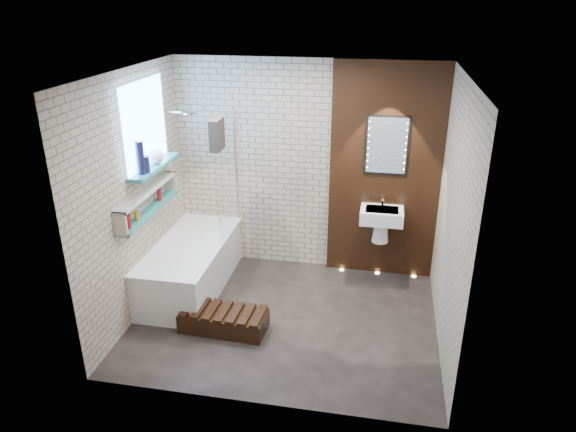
% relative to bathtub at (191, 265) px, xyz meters
% --- Properties ---
extents(ground, '(3.20, 3.20, 0.00)m').
position_rel_bathtub_xyz_m(ground, '(1.22, -0.45, -0.29)').
color(ground, black).
rests_on(ground, ground).
extents(room_shell, '(3.24, 3.20, 2.60)m').
position_rel_bathtub_xyz_m(room_shell, '(1.22, -0.45, 1.01)').
color(room_shell, '#B7A891').
rests_on(room_shell, ground).
extents(walnut_panel, '(1.30, 0.06, 2.60)m').
position_rel_bathtub_xyz_m(walnut_panel, '(2.17, 0.82, 1.01)').
color(walnut_panel, black).
rests_on(walnut_panel, ground).
extents(clerestory_window, '(0.18, 1.00, 0.94)m').
position_rel_bathtub_xyz_m(clerestory_window, '(-0.34, -0.10, 1.61)').
color(clerestory_window, '#7FADE0').
rests_on(clerestory_window, room_shell).
extents(display_niche, '(0.14, 1.30, 0.26)m').
position_rel_bathtub_xyz_m(display_niche, '(-0.31, -0.30, 0.91)').
color(display_niche, '#22767C').
rests_on(display_niche, room_shell).
extents(bathtub, '(0.79, 1.74, 0.70)m').
position_rel_bathtub_xyz_m(bathtub, '(0.00, 0.00, 0.00)').
color(bathtub, white).
rests_on(bathtub, ground).
extents(bath_screen, '(0.01, 0.78, 1.40)m').
position_rel_bathtub_xyz_m(bath_screen, '(0.35, 0.44, 0.99)').
color(bath_screen, white).
rests_on(bath_screen, bathtub).
extents(towel, '(0.10, 0.26, 0.34)m').
position_rel_bathtub_xyz_m(towel, '(0.35, 0.15, 1.56)').
color(towel, black).
rests_on(towel, bath_screen).
extents(shower_head, '(0.18, 0.18, 0.02)m').
position_rel_bathtub_xyz_m(shower_head, '(-0.08, 0.50, 1.71)').
color(shower_head, silver).
rests_on(shower_head, room_shell).
extents(washbasin, '(0.50, 0.36, 0.58)m').
position_rel_bathtub_xyz_m(washbasin, '(2.17, 0.62, 0.50)').
color(washbasin, white).
rests_on(washbasin, walnut_panel).
extents(led_mirror, '(0.50, 0.02, 0.70)m').
position_rel_bathtub_xyz_m(led_mirror, '(2.17, 0.78, 1.36)').
color(led_mirror, black).
rests_on(led_mirror, walnut_panel).
extents(walnut_step, '(0.91, 0.44, 0.20)m').
position_rel_bathtub_xyz_m(walnut_step, '(0.62, -0.75, -0.19)').
color(walnut_step, black).
rests_on(walnut_step, ground).
extents(niche_bottles, '(0.06, 0.83, 0.15)m').
position_rel_bathtub_xyz_m(niche_bottles, '(-0.31, -0.51, 0.88)').
color(niche_bottles, maroon).
rests_on(niche_bottles, display_niche).
extents(sill_vases, '(0.17, 0.48, 0.34)m').
position_rel_bathtub_xyz_m(sill_vases, '(-0.28, -0.22, 1.37)').
color(sill_vases, white).
rests_on(sill_vases, clerestory_window).
extents(floor_uplights, '(0.96, 0.06, 0.01)m').
position_rel_bathtub_xyz_m(floor_uplights, '(2.17, 0.75, -0.29)').
color(floor_uplights, '#FFD899').
rests_on(floor_uplights, ground).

